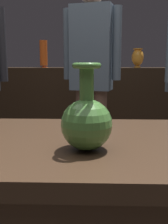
# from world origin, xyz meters

# --- Properties ---
(back_display_shelf) EXTENTS (2.60, 0.40, 0.99)m
(back_display_shelf) POSITION_xyz_m (0.00, 2.20, 0.49)
(back_display_shelf) COLOR black
(back_display_shelf) RESTS_ON ground_plane
(vase_centerpiece) EXTENTS (0.15, 0.15, 0.25)m
(vase_centerpiece) POSITION_xyz_m (0.02, -0.10, 0.88)
(vase_centerpiece) COLOR #477A38
(vase_centerpiece) RESTS_ON display_plinth
(shelf_vase_right) EXTENTS (0.13, 0.13, 0.20)m
(shelf_vase_right) POSITION_xyz_m (0.52, 2.16, 1.10)
(shelf_vase_right) COLOR orange
(shelf_vase_right) RESTS_ON back_display_shelf
(shelf_vase_left) EXTENTS (0.09, 0.09, 0.30)m
(shelf_vase_left) POSITION_xyz_m (-0.52, 2.23, 1.14)
(shelf_vase_left) COLOR #E55B1E
(shelf_vase_left) RESTS_ON back_display_shelf
(visitor_center_back) EXTENTS (0.46, 0.25, 1.68)m
(visitor_center_back) POSITION_xyz_m (0.02, 1.35, 0.99)
(visitor_center_back) COLOR brown
(visitor_center_back) RESTS_ON ground_plane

